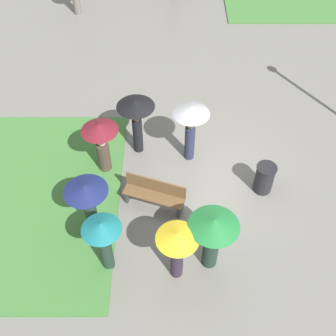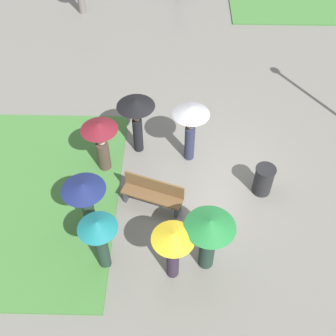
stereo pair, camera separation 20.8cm
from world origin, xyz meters
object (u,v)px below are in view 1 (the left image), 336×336
object	(u,v)px
trash_bin	(263,178)
crowd_person_navy	(86,197)
crowd_person_maroon	(100,139)
crowd_person_yellow	(176,245)
crowd_person_teal	(102,237)
crowd_person_grey	(189,120)
crowd_person_green	(212,232)
crowd_person_black	(135,113)
park_bench	(154,193)

from	to	relation	value
trash_bin	crowd_person_navy	distance (m)	4.94
trash_bin	crowd_person_maroon	world-z (taller)	crowd_person_maroon
crowd_person_maroon	crowd_person_navy	world-z (taller)	crowd_person_maroon
crowd_person_maroon	crowd_person_yellow	size ratio (longest dim) A/B	1.03
crowd_person_teal	crowd_person_yellow	bearing A→B (deg)	-19.31
crowd_person_grey	trash_bin	bearing A→B (deg)	-52.13
crowd_person_grey	crowd_person_maroon	bearing A→B (deg)	170.98
crowd_person_green	crowd_person_navy	xyz separation A→B (m)	(-3.00, 1.03, -0.01)
crowd_person_black	crowd_person_navy	bearing A→B (deg)	60.32
trash_bin	crowd_person_navy	bearing A→B (deg)	-164.28
crowd_person_grey	crowd_person_maroon	size ratio (longest dim) A/B	1.10
park_bench	crowd_person_navy	world-z (taller)	crowd_person_navy
crowd_person_black	trash_bin	bearing A→B (deg)	146.62
crowd_person_navy	crowd_person_green	bearing A→B (deg)	-156.70
crowd_person_teal	crowd_person_yellow	distance (m)	1.70
crowd_person_black	crowd_person_maroon	xyz separation A→B (m)	(-0.95, -0.82, -0.25)
trash_bin	crowd_person_black	bearing A→B (deg)	156.28
crowd_person_black	crowd_person_yellow	size ratio (longest dim) A/B	1.12
crowd_person_teal	crowd_person_navy	distance (m)	1.23
crowd_person_green	crowd_person_yellow	distance (m)	0.87
park_bench	crowd_person_yellow	bearing A→B (deg)	-55.86
crowd_person_maroon	crowd_person_yellow	bearing A→B (deg)	-140.64
crowd_person_green	crowd_person_grey	bearing A→B (deg)	11.45
trash_bin	crowd_person_black	world-z (taller)	crowd_person_black
park_bench	trash_bin	world-z (taller)	trash_bin
crowd_person_black	crowd_person_green	bearing A→B (deg)	106.60
crowd_person_green	crowd_person_navy	distance (m)	3.17
crowd_person_teal	crowd_person_green	bearing A→B (deg)	-10.18
park_bench	crowd_person_teal	xyz separation A→B (m)	(-1.11, -1.91, 0.84)
trash_bin	crowd_person_navy	world-z (taller)	crowd_person_navy
trash_bin	crowd_person_teal	world-z (taller)	crowd_person_teal
park_bench	crowd_person_maroon	xyz separation A→B (m)	(-1.50, 1.30, 0.79)
park_bench	crowd_person_yellow	xyz separation A→B (m)	(0.57, -2.12, 0.81)
crowd_person_black	crowd_person_navy	world-z (taller)	crowd_person_black
trash_bin	crowd_person_green	bearing A→B (deg)	-125.54
trash_bin	crowd_person_teal	distance (m)	4.91
crowd_person_green	crowd_person_maroon	bearing A→B (deg)	48.32
crowd_person_green	crowd_person_teal	size ratio (longest dim) A/B	1.00
crowd_person_grey	crowd_person_yellow	bearing A→B (deg)	-116.77
park_bench	crowd_person_green	xyz separation A→B (m)	(1.39, -1.82, 0.86)
park_bench	crowd_person_grey	bearing A→B (deg)	79.80
crowd_person_green	crowd_person_black	size ratio (longest dim) A/B	0.93
crowd_person_maroon	trash_bin	bearing A→B (deg)	-91.44
crowd_person_green	crowd_person_maroon	world-z (taller)	crowd_person_green
park_bench	crowd_person_grey	world-z (taller)	crowd_person_grey
crowd_person_grey	crowd_person_yellow	world-z (taller)	crowd_person_grey
crowd_person_teal	crowd_person_maroon	bearing A→B (deg)	84.60
crowd_person_maroon	crowd_person_navy	bearing A→B (deg)	-174.96
crowd_person_maroon	crowd_person_yellow	world-z (taller)	crowd_person_maroon
crowd_person_grey	crowd_person_navy	size ratio (longest dim) A/B	1.13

